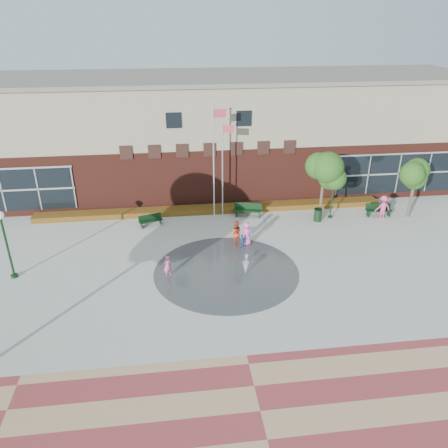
{
  "coord_description": "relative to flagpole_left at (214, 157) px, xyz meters",
  "views": [
    {
      "loc": [
        -2.82,
        -18.49,
        13.52
      ],
      "look_at": [
        0.0,
        4.0,
        2.6
      ],
      "focal_mm": 35.0,
      "sensor_mm": 36.0,
      "label": 1
    }
  ],
  "objects": [
    {
      "name": "flower_bed",
      "position": [
        -0.16,
        0.93,
        -4.61
      ],
      "size": [
        26.0,
        1.2,
        0.4
      ],
      "primitive_type": "cube",
      "color": "#A11F0B",
      "rests_on": "ground"
    },
    {
      "name": "lamp_left",
      "position": [
        -12.2,
        -6.75,
        -2.07
      ],
      "size": [
        0.43,
        0.43,
        4.09
      ],
      "color": "black",
      "rests_on": "ground"
    },
    {
      "name": "person_bench",
      "position": [
        12.09,
        -1.79,
        -3.72
      ],
      "size": [
        1.18,
        0.73,
        1.76
      ],
      "primitive_type": "imported",
      "rotation": [
        0.0,
        0.0,
        3.2
      ],
      "color": "#E44386",
      "rests_on": "ground"
    },
    {
      "name": "water_jet_b",
      "position": [
        1.19,
        -6.83,
        -4.61
      ],
      "size": [
        0.22,
        0.22,
        0.5
      ],
      "primitive_type": "cone",
      "rotation": [
        3.14,
        0.0,
        0.0
      ],
      "color": "white",
      "rests_on": "ground"
    },
    {
      "name": "paver_band",
      "position": [
        -0.16,
        -17.67,
        -4.6
      ],
      "size": [
        46.0,
        6.0,
        0.01
      ],
      "primitive_type": "cube",
      "color": "#953537",
      "rests_on": "ground"
    },
    {
      "name": "flagpole_right",
      "position": [
        0.65,
        0.21,
        -0.63
      ],
      "size": [
        0.87,
        0.2,
        7.12
      ],
      "rotation": [
        0.0,
        0.0,
        -0.14
      ],
      "color": "silver",
      "rests_on": "ground"
    },
    {
      "name": "bench_right",
      "position": [
        12.02,
        -1.38,
        -4.3
      ],
      "size": [
        1.9,
        0.68,
        0.94
      ],
      "rotation": [
        0.0,
        0.0,
        -0.09
      ],
      "color": "black",
      "rests_on": "ground"
    },
    {
      "name": "bench_mid",
      "position": [
        2.41,
        -0.27,
        -4.28
      ],
      "size": [
        2.1,
        1.04,
        1.02
      ],
      "rotation": [
        0.0,
        0.0,
        -0.25
      ],
      "color": "black",
      "rests_on": "ground"
    },
    {
      "name": "adult_pink",
      "position": [
        1.59,
        -4.54,
        -3.82
      ],
      "size": [
        0.86,
        0.66,
        1.57
      ],
      "primitive_type": "imported",
      "rotation": [
        0.0,
        0.0,
        2.91
      ],
      "color": "#E25AB3",
      "rests_on": "ground"
    },
    {
      "name": "tree_small_right",
      "position": [
        14.15,
        -1.78,
        -1.54
      ],
      "size": [
        2.46,
        2.46,
        4.2
      ],
      "color": "#46382C",
      "rests_on": "ground"
    },
    {
      "name": "trash_can",
      "position": [
        7.29,
        -1.66,
        -4.12
      ],
      "size": [
        0.58,
        0.58,
        0.96
      ],
      "color": "black",
      "rests_on": "ground"
    },
    {
      "name": "bench_left",
      "position": [
        -4.64,
        -0.99,
        -4.34
      ],
      "size": [
        1.71,
        0.97,
        0.83
      ],
      "rotation": [
        0.0,
        0.0,
        0.33
      ],
      "color": "black",
      "rests_on": "ground"
    },
    {
      "name": "child_splash",
      "position": [
        -3.52,
        -7.73,
        -3.94
      ],
      "size": [
        0.58,
        0.51,
        1.34
      ],
      "primitive_type": "imported",
      "rotation": [
        0.0,
        0.0,
        3.63
      ],
      "color": "#EB5B98",
      "rests_on": "ground"
    },
    {
      "name": "adult_red",
      "position": [
        0.85,
        -4.5,
        -3.75
      ],
      "size": [
        0.88,
        0.71,
        1.71
      ],
      "primitive_type": "imported",
      "rotation": [
        0.0,
        0.0,
        3.22
      ],
      "color": "#C64123",
      "rests_on": "ground"
    },
    {
      "name": "flagpole_left",
      "position": [
        0.0,
        0.0,
        0.0
      ],
      "size": [
        0.97,
        0.19,
        8.27
      ],
      "rotation": [
        0.0,
        0.0,
        0.12
      ],
      "color": "silver",
      "rests_on": "ground"
    },
    {
      "name": "lamp_right",
      "position": [
        8.39,
        -1.24,
        -2.59
      ],
      "size": [
        0.34,
        0.34,
        3.25
      ],
      "color": "black",
      "rests_on": "ground"
    },
    {
      "name": "water_jet_a",
      "position": [
        0.91,
        -8.1,
        -4.61
      ],
      "size": [
        0.39,
        0.39,
        0.77
      ],
      "primitive_type": "cone",
      "rotation": [
        3.14,
        0.0,
        0.0
      ],
      "color": "white",
      "rests_on": "ground"
    },
    {
      "name": "child_blue",
      "position": [
        1.22,
        -4.99,
        -4.15
      ],
      "size": [
        0.54,
        0.23,
        0.92
      ],
      "primitive_type": "imported",
      "rotation": [
        0.0,
        0.0,
        3.15
      ],
      "color": "#275CA9",
      "rests_on": "ground"
    },
    {
      "name": "library_building",
      "position": [
        -0.16,
        6.81,
        0.04
      ],
      "size": [
        44.4,
        10.4,
        9.2
      ],
      "color": "#562219",
      "rests_on": "ground"
    },
    {
      "name": "ground",
      "position": [
        -0.16,
        -10.67,
        -4.61
      ],
      "size": [
        120.0,
        120.0,
        0.0
      ],
      "primitive_type": "plane",
      "color": "#666056",
      "rests_on": "ground"
    },
    {
      "name": "tree_mid",
      "position": [
        7.61,
        -1.16,
        -1.02
      ],
      "size": [
        2.92,
        2.92,
        4.92
      ],
      "color": "#46382C",
      "rests_on": "ground"
    },
    {
      "name": "splash_pad",
      "position": [
        -0.16,
        -7.67,
        -4.6
      ],
      "size": [
        8.4,
        8.4,
        0.01
      ],
      "primitive_type": "cylinder",
      "color": "#383A3D",
      "rests_on": "ground"
    },
    {
      "name": "plaza_concrete",
      "position": [
        -0.16,
        -6.67,
        -4.6
      ],
      "size": [
        46.0,
        18.0,
        0.01
      ],
      "primitive_type": "cube",
      "color": "#A8A8A0",
      "rests_on": "ground"
    }
  ]
}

